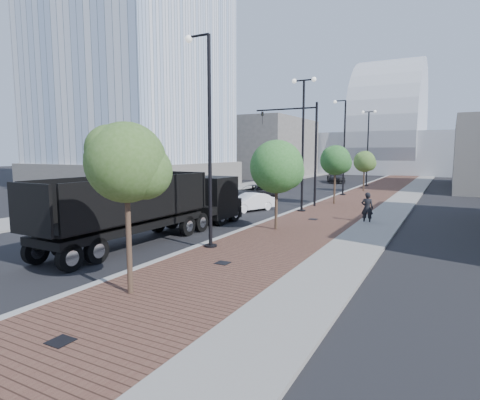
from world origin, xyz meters
The scene contains 24 objects.
sidewalk centered at (3.50, 40.00, 0.06)m, with size 7.00×140.00×0.12m, color #4C2D23.
concrete_strip centered at (6.20, 40.00, 0.07)m, with size 2.40×140.00×0.13m, color slate.
curb centered at (0.00, 40.00, 0.07)m, with size 0.30×140.00×0.14m, color gray.
west_sidewalk centered at (-13.00, 40.00, 0.06)m, with size 4.00×140.00×0.12m, color slate.
dump_truck centered at (-2.94, 12.32, 1.35)m, with size 2.57×13.36×3.21m.
white_sedan centered at (-3.00, 21.04, 0.65)m, with size 1.37×3.93×1.29m, color white.
dark_car_mid centered at (-5.76, 27.13, 0.67)m, with size 2.23×4.84×1.35m, color black.
dark_car_far centered at (-4.47, 50.88, 0.79)m, with size 2.22×5.45×1.58m, color black.
pedestrian centered at (5.50, 19.66, 0.95)m, with size 0.69×0.45×1.90m, color black.
streetlight_1 centered at (0.49, 10.00, 4.34)m, with size 1.44×0.56×9.21m.
streetlight_2 centered at (0.60, 22.00, 4.82)m, with size 1.72×0.56×9.28m.
streetlight_3 centered at (0.49, 34.00, 4.34)m, with size 1.44×0.56×9.21m.
streetlight_4 centered at (0.60, 46.00, 4.82)m, with size 1.72×0.56×9.28m.
traffic_mast centered at (-0.30, 25.00, 4.98)m, with size 5.09×0.20×8.00m.
tree_0 centered at (1.65, 4.02, 3.95)m, with size 2.36×2.31×5.12m.
tree_1 centered at (1.65, 15.02, 3.48)m, with size 2.84×2.84×4.91m.
tree_2 centered at (1.65, 27.02, 3.61)m, with size 2.43×2.39×4.82m.
tree_3 centered at (1.65, 39.02, 3.25)m, with size 2.32×2.26×4.40m.
tower_podium centered at (-24.00, 32.00, 1.50)m, with size 19.00×19.00×3.00m, color #625E58.
convention_center centered at (-2.00, 85.00, 6.00)m, with size 50.00×30.00×50.00m.
commercial_block_nw centered at (-20.00, 60.00, 5.00)m, with size 14.00×20.00×10.00m, color #5E5A55.
utility_cover_0 centered at (2.40, 1.00, 0.13)m, with size 0.50×0.50×0.02m, color black.
utility_cover_1 centered at (2.40, 8.00, 0.13)m, with size 0.50×0.50×0.02m, color black.
utility_cover_2 centered at (2.40, 19.00, 0.13)m, with size 0.50×0.50×0.02m, color black.
Camera 1 is at (9.76, -4.39, 4.26)m, focal length 29.52 mm.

